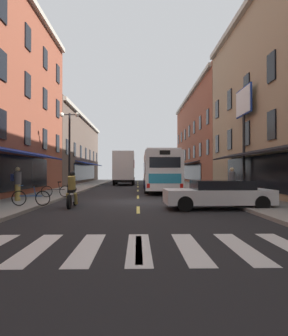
% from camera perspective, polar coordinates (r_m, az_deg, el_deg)
% --- Properties ---
extents(ground_plane, '(34.80, 80.00, 0.10)m').
position_cam_1_polar(ground_plane, '(16.62, -1.12, -6.50)').
color(ground_plane, black).
extents(lane_centre_dashes, '(0.14, 73.90, 0.01)m').
position_cam_1_polar(lane_centre_dashes, '(16.36, -1.12, -6.40)').
color(lane_centre_dashes, '#DBCC4C').
rests_on(lane_centre_dashes, ground).
extents(crosswalk_near, '(7.10, 2.80, 0.01)m').
position_cam_1_polar(crosswalk_near, '(6.73, -0.98, -14.73)').
color(crosswalk_near, silver).
rests_on(crosswalk_near, ground).
extents(sidewalk_left, '(3.00, 80.00, 0.14)m').
position_cam_1_polar(sidewalk_left, '(17.61, -20.79, -5.73)').
color(sidewalk_left, gray).
rests_on(sidewalk_left, ground).
extents(sidewalk_right, '(3.00, 80.00, 0.14)m').
position_cam_1_polar(sidewalk_right, '(17.63, 18.53, -5.74)').
color(sidewalk_right, gray).
rests_on(sidewalk_right, ground).
extents(billboard_sign, '(0.40, 2.78, 7.09)m').
position_cam_1_polar(billboard_sign, '(21.61, 18.20, 9.75)').
color(billboard_sign, black).
rests_on(billboard_sign, sidewalk_right).
extents(transit_bus, '(2.73, 11.15, 3.25)m').
position_cam_1_polar(transit_bus, '(25.58, 2.95, -0.51)').
color(transit_bus, white).
rests_on(transit_bus, ground).
extents(box_truck, '(2.50, 6.86, 3.97)m').
position_cam_1_polar(box_truck, '(37.12, -3.73, -0.06)').
color(box_truck, '#B21E19').
rests_on(box_truck, ground).
extents(sedan_near, '(2.03, 4.78, 1.39)m').
position_cam_1_polar(sedan_near, '(47.40, -3.10, -1.77)').
color(sedan_near, silver).
rests_on(sedan_near, ground).
extents(sedan_mid, '(4.67, 2.13, 1.25)m').
position_cam_1_polar(sedan_mid, '(13.75, 13.77, -4.74)').
color(sedan_mid, silver).
rests_on(sedan_mid, ground).
extents(motorcycle_rider, '(0.62, 2.07, 1.66)m').
position_cam_1_polar(motorcycle_rider, '(14.40, -13.32, -4.35)').
color(motorcycle_rider, black).
rests_on(motorcycle_rider, ground).
extents(bicycle_near, '(1.71, 0.48, 0.91)m').
position_cam_1_polar(bicycle_near, '(14.23, -20.44, -5.21)').
color(bicycle_near, black).
rests_on(bicycle_near, sidewalk_left).
extents(bicycle_mid, '(1.71, 0.48, 0.91)m').
position_cam_1_polar(bicycle_mid, '(18.65, -16.17, -4.13)').
color(bicycle_mid, black).
rests_on(bicycle_mid, sidewalk_left).
extents(pedestrian_near, '(0.52, 0.38, 1.73)m').
position_cam_1_polar(pedestrian_near, '(16.97, -22.68, -2.58)').
color(pedestrian_near, '#B29947').
rests_on(pedestrian_near, sidewalk_left).
extents(pedestrian_mid, '(0.36, 0.36, 1.72)m').
position_cam_1_polar(pedestrian_mid, '(17.05, 16.18, -2.70)').
color(pedestrian_mid, maroon).
rests_on(pedestrian_mid, sidewalk_right).
extents(street_lamp_twin, '(1.42, 0.32, 5.74)m').
position_cam_1_polar(street_lamp_twin, '(22.46, -13.81, 3.62)').
color(street_lamp_twin, black).
rests_on(street_lamp_twin, sidewalk_left).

